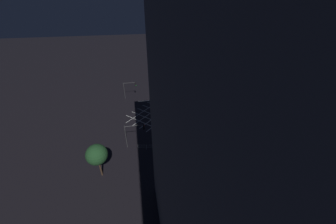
% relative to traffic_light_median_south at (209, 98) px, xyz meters
% --- Properties ---
extents(ground_plane, '(200.00, 200.00, 0.00)m').
position_rel_traffic_light_median_south_xyz_m(ground_plane, '(-0.23, 8.91, -3.05)').
color(ground_plane, black).
extents(road_markings, '(17.74, 24.09, 0.01)m').
position_rel_traffic_light_median_south_xyz_m(road_markings, '(0.06, 1.80, -3.05)').
color(road_markings, silver).
rests_on(road_markings, ground_plane).
extents(traffic_light_median_south, '(0.36, 0.39, 4.28)m').
position_rel_traffic_light_median_south_xyz_m(traffic_light_median_south, '(0.00, 0.00, 0.00)').
color(traffic_light_median_south, '#424244').
rests_on(traffic_light_median_south, ground_plane).
extents(traffic_light_se_main, '(2.78, 0.36, 3.95)m').
position_rel_traffic_light_median_south_xyz_m(traffic_light_se_main, '(7.91, -0.11, -0.13)').
color(traffic_light_se_main, '#424244').
rests_on(traffic_light_se_main, ground_plane).
extents(traffic_light_se_cross, '(0.36, 0.39, 3.22)m').
position_rel_traffic_light_median_south_xyz_m(traffic_light_se_cross, '(8.79, 0.18, -0.75)').
color(traffic_light_se_cross, '#424244').
rests_on(traffic_light_se_cross, ground_plane).
extents(traffic_light_ne_cross, '(0.36, 3.01, 4.18)m').
position_rel_traffic_light_median_south_xyz_m(traffic_light_ne_cross, '(9.04, 16.44, 0.05)').
color(traffic_light_ne_cross, '#424244').
rests_on(traffic_light_ne_cross, ground_plane).
extents(traffic_light_nw_cross, '(0.36, 3.25, 4.39)m').
position_rel_traffic_light_median_south_xyz_m(traffic_light_nw_cross, '(-8.88, 15.84, 0.21)').
color(traffic_light_nw_cross, '#424244').
rests_on(traffic_light_nw_cross, ground_plane).
extents(street_lamp_east, '(0.40, 0.40, 9.73)m').
position_rel_traffic_light_median_south_xyz_m(street_lamp_east, '(-16.79, 12.48, 2.91)').
color(street_lamp_east, '#424244').
rests_on(street_lamp_east, ground_plane).
extents(street_lamp_west, '(0.48, 0.48, 9.05)m').
position_rel_traffic_light_median_south_xyz_m(street_lamp_west, '(-5.54, -0.64, 3.07)').
color(street_lamp_west, '#424244').
rests_on(street_lamp_west, ground_plane).
extents(street_tree_near, '(2.83, 2.83, 5.40)m').
position_rel_traffic_light_median_south_xyz_m(street_tree_near, '(-14.10, 21.00, 0.92)').
color(street_tree_near, '#473323').
rests_on(street_tree_near, ground_plane).
extents(pedestrian_railing, '(1.85, 9.78, 1.05)m').
position_rel_traffic_light_median_south_xyz_m(pedestrian_railing, '(-10.75, 10.86, -2.38)').
color(pedestrian_railing, '#9EA0A5').
rests_on(pedestrian_railing, ground_plane).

